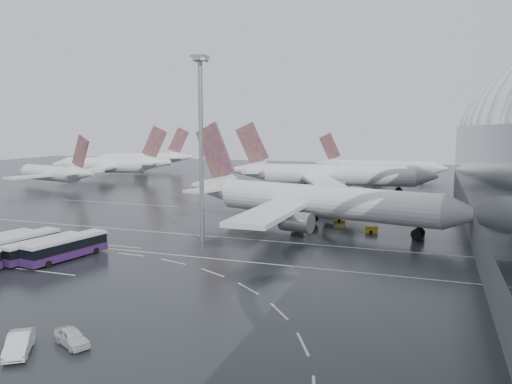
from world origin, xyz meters
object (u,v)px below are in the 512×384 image
(jet_remote_far, at_px, (144,159))
(gse_cart_belly_e, at_px, (340,218))
(bus_row_near_c, at_px, (42,248))
(gse_cart_belly_a, at_px, (371,230))
(jet_remote_mid, at_px, (114,165))
(bus_row_near_b, at_px, (16,246))
(airliner_gate_b, at_px, (328,175))
(bus_row_near_d, at_px, (66,247))
(gse_cart_belly_d, at_px, (418,235))
(floodlight_mast, at_px, (201,126))
(van_curve_b, at_px, (72,337))
(airliner_main, at_px, (310,201))
(van_curve_c, at_px, (19,344))
(airliner_gate_c, at_px, (377,167))
(jet_remote_west, at_px, (55,174))

(jet_remote_far, relative_size, gse_cart_belly_e, 19.73)
(bus_row_near_c, relative_size, gse_cart_belly_a, 5.85)
(jet_remote_mid, distance_m, bus_row_near_b, 118.36)
(jet_remote_far, bearing_deg, airliner_gate_b, 124.79)
(gse_cart_belly_a, bearing_deg, bus_row_near_c, -141.06)
(bus_row_near_d, relative_size, gse_cart_belly_d, 6.50)
(airliner_gate_b, relative_size, jet_remote_far, 1.44)
(floodlight_mast, relative_size, gse_cart_belly_d, 14.65)
(jet_remote_mid, xyz_separation_m, gse_cart_belly_a, (104.84, -67.42, -4.61))
(jet_remote_far, distance_m, gse_cart_belly_a, 152.42)
(airliner_gate_b, relative_size, bus_row_near_b, 4.27)
(van_curve_b, height_order, gse_cart_belly_a, van_curve_b)
(van_curve_b, relative_size, gse_cart_belly_d, 2.12)
(airliner_main, height_order, bus_row_near_d, airliner_main)
(bus_row_near_d, bearing_deg, jet_remote_mid, 41.95)
(floodlight_mast, bearing_deg, bus_row_near_b, -137.81)
(airliner_gate_b, height_order, floodlight_mast, floodlight_mast)
(jet_remote_far, distance_m, bus_row_near_b, 153.02)
(jet_remote_far, bearing_deg, van_curve_c, 91.18)
(airliner_gate_c, height_order, bus_row_near_d, airliner_gate_c)
(airliner_gate_b, relative_size, jet_remote_west, 1.54)
(jet_remote_mid, bearing_deg, floodlight_mast, 115.69)
(jet_remote_far, height_order, gse_cart_belly_d, jet_remote_far)
(van_curve_c, xyz_separation_m, floodlight_mast, (-3.70, 44.55, 18.92))
(airliner_gate_b, relative_size, bus_row_near_d, 4.37)
(jet_remote_west, relative_size, van_curve_b, 8.71)
(gse_cart_belly_a, bearing_deg, airliner_main, 174.92)
(bus_row_near_b, bearing_deg, gse_cart_belly_a, -44.11)
(jet_remote_west, relative_size, gse_cart_belly_e, 18.48)
(bus_row_near_b, bearing_deg, bus_row_near_d, -67.14)
(airliner_main, height_order, jet_remote_mid, airliner_main)
(bus_row_near_d, height_order, gse_cart_belly_d, bus_row_near_d)
(airliner_gate_c, bearing_deg, gse_cart_belly_d, -82.29)
(gse_cart_belly_a, bearing_deg, jet_remote_mid, 147.25)
(jet_remote_mid, height_order, bus_row_near_c, jet_remote_mid)
(gse_cart_belly_d, bearing_deg, gse_cart_belly_e, 144.33)
(airliner_gate_c, bearing_deg, airliner_gate_b, -103.62)
(bus_row_near_c, height_order, van_curve_c, bus_row_near_c)
(airliner_main, relative_size, van_curve_c, 11.41)
(gse_cart_belly_d, bearing_deg, van_curve_c, -117.99)
(jet_remote_far, distance_m, bus_row_near_d, 154.72)
(airliner_main, distance_m, van_curve_c, 63.74)
(jet_remote_mid, xyz_separation_m, floodlight_mast, (77.99, -84.42, 14.59))
(jet_remote_west, height_order, bus_row_near_c, jet_remote_west)
(bus_row_near_c, bearing_deg, airliner_gate_b, -4.99)
(airliner_main, distance_m, gse_cart_belly_a, 13.03)
(bus_row_near_c, relative_size, gse_cart_belly_e, 5.96)
(airliner_main, xyz_separation_m, floodlight_mast, (-14.71, -18.08, 14.58))
(airliner_gate_c, bearing_deg, gse_cart_belly_a, -86.81)
(bus_row_near_c, relative_size, van_curve_c, 2.39)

